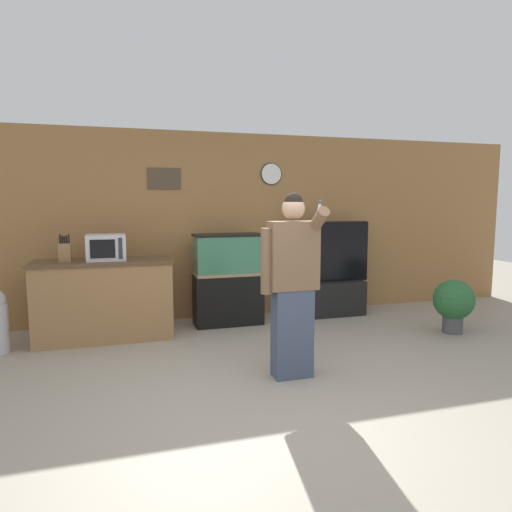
% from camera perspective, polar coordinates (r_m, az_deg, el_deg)
% --- Properties ---
extents(ground_plane, '(18.00, 18.00, 0.00)m').
position_cam_1_polar(ground_plane, '(3.89, 2.84, -18.22)').
color(ground_plane, gray).
extents(wall_back_paneled, '(10.00, 0.08, 2.60)m').
position_cam_1_polar(wall_back_paneled, '(6.47, -6.07, 3.74)').
color(wall_back_paneled, olive).
rests_on(wall_back_paneled, ground_plane).
extents(counter_island, '(1.60, 0.65, 0.95)m').
position_cam_1_polar(counter_island, '(5.78, -18.41, -5.19)').
color(counter_island, olive).
rests_on(counter_island, ground_plane).
extents(microwave, '(0.44, 0.36, 0.31)m').
position_cam_1_polar(microwave, '(5.69, -18.20, 1.04)').
color(microwave, silver).
rests_on(microwave, counter_island).
extents(knife_block, '(0.14, 0.10, 0.32)m').
position_cam_1_polar(knife_block, '(5.73, -22.80, 0.52)').
color(knife_block, olive).
rests_on(knife_block, counter_island).
extents(aquarium_on_stand, '(0.91, 0.41, 1.22)m').
position_cam_1_polar(aquarium_on_stand, '(6.12, -3.53, -2.93)').
color(aquarium_on_stand, black).
rests_on(aquarium_on_stand, ground_plane).
extents(tv_on_stand, '(1.24, 0.40, 1.36)m').
position_cam_1_polar(tv_on_stand, '(6.71, 9.07, -3.95)').
color(tv_on_stand, black).
rests_on(tv_on_stand, ground_plane).
extents(person_standing, '(0.54, 0.41, 1.73)m').
position_cam_1_polar(person_standing, '(4.23, 4.51, -3.35)').
color(person_standing, '#424C66').
rests_on(person_standing, ground_plane).
extents(potted_plant, '(0.50, 0.50, 0.67)m').
position_cam_1_polar(potted_plant, '(6.25, 23.48, -5.29)').
color(potted_plant, '#4C4C51').
rests_on(potted_plant, ground_plane).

